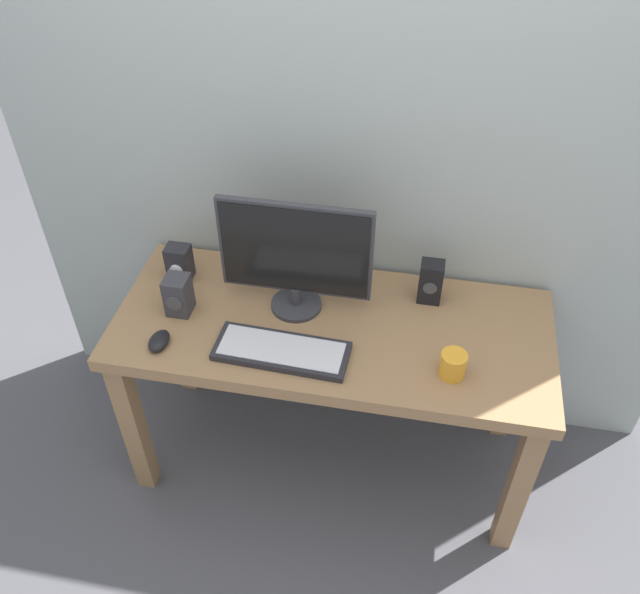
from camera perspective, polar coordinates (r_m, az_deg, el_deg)
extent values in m
plane|color=#4C4C51|center=(2.93, 0.85, -13.20)|extent=(6.00, 6.00, 0.00)
cube|color=#9EA8A3|center=(2.23, 2.97, 17.94)|extent=(2.57, 0.04, 3.00)
cube|color=#936D47|center=(2.36, 1.02, -2.76)|extent=(1.54, 0.65, 0.05)
cube|color=#936D47|center=(2.66, -15.66, -10.56)|extent=(0.07, 0.07, 0.72)
cube|color=#936D47|center=(2.51, 16.59, -15.33)|extent=(0.07, 0.07, 0.72)
cube|color=#936D47|center=(2.97, -11.80, -2.67)|extent=(0.07, 0.07, 0.72)
cube|color=#936D47|center=(2.84, 16.25, -6.36)|extent=(0.07, 0.07, 0.72)
cylinder|color=#333338|center=(2.40, -2.05, -0.64)|extent=(0.18, 0.18, 0.02)
cylinder|color=#333338|center=(2.37, -2.07, 0.09)|extent=(0.04, 0.04, 0.07)
cube|color=#333338|center=(2.25, -2.13, 4.13)|extent=(0.53, 0.02, 0.36)
cube|color=black|center=(2.24, -2.21, 3.91)|extent=(0.51, 0.01, 0.34)
cube|color=#232328|center=(2.23, -3.31, -4.65)|extent=(0.46, 0.19, 0.02)
cube|color=silver|center=(2.22, -3.32, -4.41)|extent=(0.42, 0.16, 0.00)
ellipsoid|color=black|center=(2.32, -13.62, -3.66)|extent=(0.07, 0.11, 0.03)
cube|color=black|center=(2.41, 9.45, 1.31)|extent=(0.08, 0.07, 0.16)
cylinder|color=#3F3F44|center=(2.38, 9.40, 0.73)|extent=(0.05, 0.00, 0.05)
cube|color=#333338|center=(2.39, -12.03, 0.18)|extent=(0.08, 0.09, 0.15)
cylinder|color=#3F3F44|center=(2.36, -12.41, -0.56)|extent=(0.06, 0.00, 0.06)
cube|color=#232328|center=(2.54, -11.94, 2.91)|extent=(0.09, 0.07, 0.14)
cylinder|color=silver|center=(2.51, -12.23, 2.20)|extent=(0.05, 0.01, 0.05)
cylinder|color=orange|center=(2.19, 11.31, -5.70)|extent=(0.09, 0.09, 0.09)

